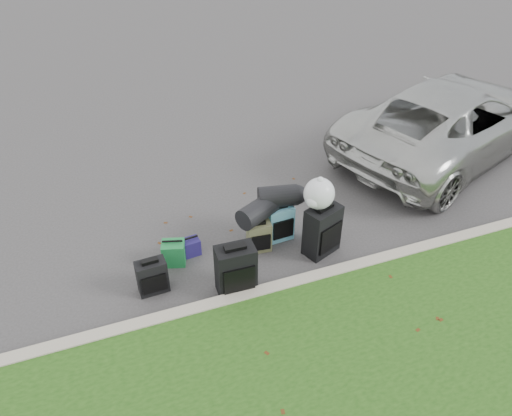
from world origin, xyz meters
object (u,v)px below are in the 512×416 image
object	(u,v)px
suitcase_large_black_left	(236,270)
suitcase_large_black_right	(322,230)
suitcase_teal	(279,223)
suv	(451,120)
tote_navy	(191,247)
suitcase_small_black	(152,277)
tote_green	(174,253)
suitcase_olive	(259,237)

from	to	relation	value
suitcase_large_black_left	suitcase_large_black_right	distance (m)	1.46
suitcase_teal	suv	bearing A→B (deg)	14.79
suitcase_large_black_left	suitcase_teal	distance (m)	1.27
suitcase_teal	tote_navy	world-z (taller)	suitcase_teal
suitcase_small_black	tote_green	bearing A→B (deg)	46.34
suitcase_olive	suitcase_large_black_right	world-z (taller)	suitcase_large_black_right
suitcase_small_black	suitcase_olive	world-z (taller)	suitcase_small_black
suitcase_olive	tote_green	distance (m)	1.25
suitcase_large_black_left	tote_navy	distance (m)	1.03
tote_green	suitcase_large_black_left	bearing A→B (deg)	-35.05
suv	suitcase_small_black	distance (m)	6.26
suitcase_large_black_left	tote_green	distance (m)	1.07
suv	suitcase_large_black_left	xyz separation A→B (m)	(-4.96, -2.13, -0.32)
suitcase_teal	suitcase_large_black_right	xyz separation A→B (m)	(0.45, -0.49, 0.10)
suv	suitcase_large_black_left	world-z (taller)	suv
suv	suitcase_teal	world-z (taller)	suv
suitcase_teal	suitcase_large_black_right	distance (m)	0.68
suitcase_large_black_left	suitcase_teal	world-z (taller)	suitcase_large_black_left
tote_green	tote_navy	distance (m)	0.30
suitcase_large_black_left	suitcase_olive	xyz separation A→B (m)	(0.58, 0.69, -0.13)
suitcase_olive	suitcase_large_black_right	distance (m)	0.92
suitcase_small_black	suitcase_teal	xyz separation A→B (m)	(2.00, 0.44, 0.04)
suitcase_teal	tote_green	size ratio (longest dim) A/B	1.59
suv	suitcase_teal	bearing A→B (deg)	87.61
suv	suitcase_olive	bearing A→B (deg)	87.80
suitcase_small_black	suitcase_large_black_right	bearing A→B (deg)	-4.04
suv	tote_navy	xyz separation A→B (m)	(-5.34, -1.20, -0.56)
suitcase_small_black	tote_green	xyz separation A→B (m)	(0.38, 0.44, -0.07)
suitcase_small_black	tote_navy	size ratio (longest dim) A/B	1.91
suitcase_olive	tote_navy	size ratio (longest dim) A/B	1.81
suitcase_olive	suitcase_large_black_right	xyz separation A→B (m)	(0.83, -0.35, 0.15)
suv	tote_green	world-z (taller)	suv
tote_green	suitcase_olive	bearing A→B (deg)	10.19
suv	suitcase_teal	size ratio (longest dim) A/B	8.76
suv	tote_green	size ratio (longest dim) A/B	13.94
suitcase_olive	tote_green	bearing A→B (deg)	179.43
suitcase_teal	tote_navy	bearing A→B (deg)	172.21
suitcase_small_black	suitcase_large_black_left	size ratio (longest dim) A/B	0.67
suitcase_large_black_left	suv	bearing A→B (deg)	25.33
suitcase_small_black	suitcase_large_black_right	distance (m)	2.46
suitcase_large_black_left	suitcase_olive	world-z (taller)	suitcase_large_black_left
tote_green	suitcase_teal	bearing A→B (deg)	16.67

